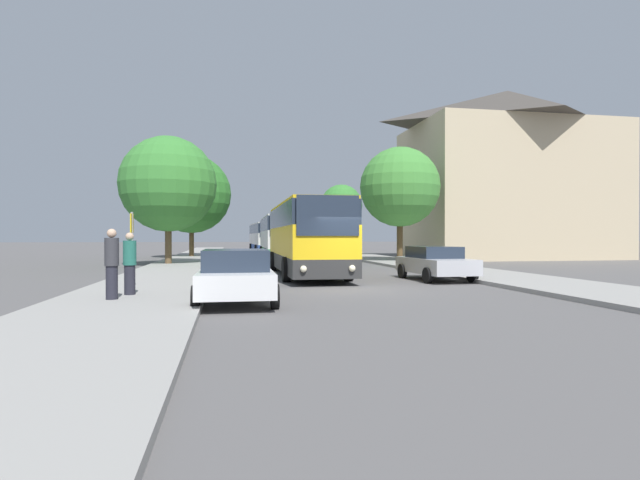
{
  "coord_description": "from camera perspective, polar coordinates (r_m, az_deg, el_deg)",
  "views": [
    {
      "loc": [
        -4.37,
        -16.71,
        1.8
      ],
      "look_at": [
        1.27,
        13.75,
        1.58
      ],
      "focal_mm": 28.0,
      "sensor_mm": 36.0,
      "label": 1
    }
  ],
  "objects": [
    {
      "name": "tree_right_mid",
      "position": [
        34.65,
        9.12,
        5.99
      ],
      "size": [
        5.45,
        5.45,
        7.76
      ],
      "color": "#513D23",
      "rests_on": "sidewalk_right"
    },
    {
      "name": "pedestrian_waiting_near",
      "position": [
        14.2,
        -22.7,
        -2.49
      ],
      "size": [
        0.36,
        0.36,
        1.86
      ],
      "rotation": [
        0.0,
        0.0,
        2.24
      ],
      "color": "#23232D",
      "rests_on": "sidewalk_left"
    },
    {
      "name": "pedestrian_waiting_far",
      "position": [
        15.16,
        -20.92,
        -2.5
      ],
      "size": [
        0.36,
        0.36,
        1.76
      ],
      "rotation": [
        0.0,
        0.0,
        3.03
      ],
      "color": "#23232D",
      "rests_on": "sidewalk_left"
    },
    {
      "name": "bus_front",
      "position": [
        23.11,
        -1.62,
        0.31
      ],
      "size": [
        2.9,
        11.14,
        3.29
      ],
      "rotation": [
        0.0,
        0.0,
        -0.01
      ],
      "color": "#2D2D2D",
      "rests_on": "ground_plane"
    },
    {
      "name": "tree_left_far",
      "position": [
        32.02,
        -16.96,
        6.12
      ],
      "size": [
        5.84,
        5.84,
        7.78
      ],
      "color": "brown",
      "rests_on": "sidewalk_left"
    },
    {
      "name": "tree_left_near",
      "position": [
        43.5,
        -14.48,
        5.1
      ],
      "size": [
        6.6,
        6.6,
        8.53
      ],
      "color": "#513D23",
      "rests_on": "sidewalk_left"
    },
    {
      "name": "building_right_background",
      "position": [
        44.7,
        20.65,
        7.02
      ],
      "size": [
        15.81,
        10.19,
        13.95
      ],
      "color": "#C6B28E",
      "rests_on": "ground_plane"
    },
    {
      "name": "bus_middle",
      "position": [
        38.11,
        -4.64,
        0.34
      ],
      "size": [
        2.93,
        11.93,
        3.28
      ],
      "rotation": [
        0.0,
        0.0,
        -0.02
      ],
      "color": "#238942",
      "rests_on": "ground_plane"
    },
    {
      "name": "bus_stop_sign",
      "position": [
        16.71,
        -20.7,
        -0.13
      ],
      "size": [
        0.08,
        0.45,
        2.42
      ],
      "color": "gray",
      "rests_on": "sidewalk_left"
    },
    {
      "name": "sidewalk_left",
      "position": [
        17.0,
        -19.42,
        -5.45
      ],
      "size": [
        4.0,
        120.0,
        0.15
      ],
      "primitive_type": "cube",
      "color": "gray",
      "rests_on": "ground_plane"
    },
    {
      "name": "ground_plane",
      "position": [
        17.37,
        4.17,
        -5.55
      ],
      "size": [
        300.0,
        300.0,
        0.0
      ],
      "primitive_type": "plane",
      "color": "#565454",
      "rests_on": "ground"
    },
    {
      "name": "tree_right_near",
      "position": [
        51.72,
        2.45,
        3.93
      ],
      "size": [
        4.35,
        4.35,
        7.03
      ],
      "color": "brown",
      "rests_on": "sidewalk_right"
    },
    {
      "name": "bus_rear",
      "position": [
        53.77,
        -6.33,
        0.31
      ],
      "size": [
        2.95,
        11.71,
        3.2
      ],
      "rotation": [
        0.0,
        0.0,
        0.03
      ],
      "color": "#2D519E",
      "rests_on": "ground_plane"
    },
    {
      "name": "parked_car_left_curb",
      "position": [
        13.71,
        -9.61,
        -3.98
      ],
      "size": [
        2.17,
        4.35,
        1.45
      ],
      "rotation": [
        0.0,
        0.0,
        -0.02
      ],
      "color": "silver",
      "rests_on": "ground_plane"
    },
    {
      "name": "sidewalk_right",
      "position": [
        20.29,
        23.73,
        -4.52
      ],
      "size": [
        4.0,
        120.0,
        0.15
      ],
      "primitive_type": "cube",
      "color": "gray",
      "rests_on": "ground_plane"
    },
    {
      "name": "parked_car_right_near",
      "position": [
        21.09,
        13.02,
        -2.51
      ],
      "size": [
        2.23,
        4.15,
        1.39
      ],
      "rotation": [
        0.0,
        0.0,
        3.19
      ],
      "color": "#B7B7BC",
      "rests_on": "ground_plane"
    }
  ]
}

